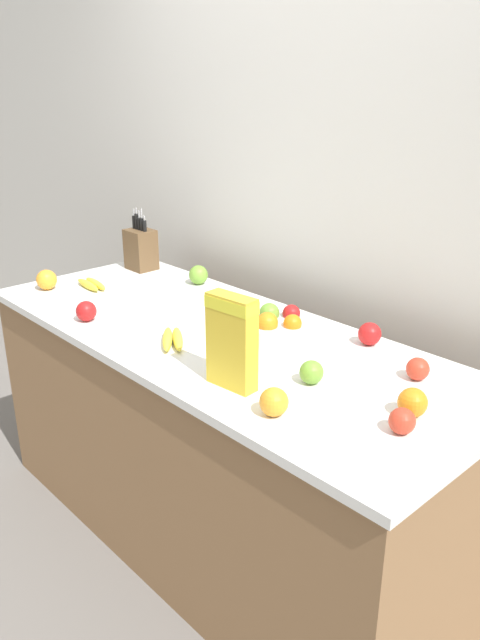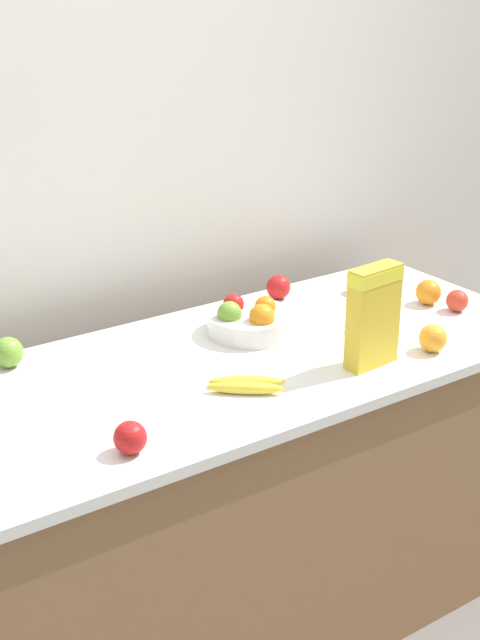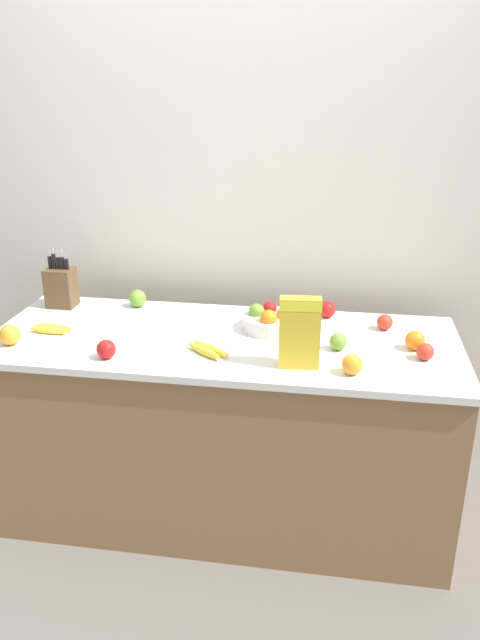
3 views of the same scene
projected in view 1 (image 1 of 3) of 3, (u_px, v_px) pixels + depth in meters
ground_plane at (220, 531)px, 2.51m from camera, size 14.00×14.00×0.00m
wall_back at (333, 189)px, 2.42m from camera, size 9.00×0.06×2.60m
counter at (218, 438)px, 2.35m from camera, size 1.99×0.79×0.87m
knife_block at (141, 249)px, 2.89m from camera, size 0.13×0.11×0.29m
cereal_box at (232, 338)px, 1.76m from camera, size 0.16×0.07×0.28m
fruit_bowl at (281, 328)px, 2.13m from camera, size 0.25×0.25×0.11m
banana_bunch_left at (92, 284)px, 2.66m from camera, size 0.19×0.08×0.03m
banana_bunch_right at (173, 339)px, 2.10m from camera, size 0.20×0.17×0.03m
apple_leftmost at (370, 334)px, 2.08m from camera, size 0.08×0.08×0.08m
apple_rear at (402, 421)px, 1.57m from camera, size 0.07×0.07×0.07m
apple_rightmost at (311, 372)px, 1.82m from camera, size 0.07×0.07×0.07m
apple_front at (198, 275)px, 2.70m from camera, size 0.08×0.08×0.08m
apple_by_knife_block at (418, 369)px, 1.84m from camera, size 0.07×0.07×0.07m
apple_near_bananas at (86, 311)px, 2.29m from camera, size 0.08×0.08×0.08m
orange_near_bowl at (414, 402)px, 1.65m from camera, size 0.08×0.08×0.08m
orange_front_left at (274, 402)px, 1.65m from camera, size 0.08×0.08×0.08m
orange_by_cereal at (47, 280)px, 2.63m from camera, size 0.09×0.09×0.09m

